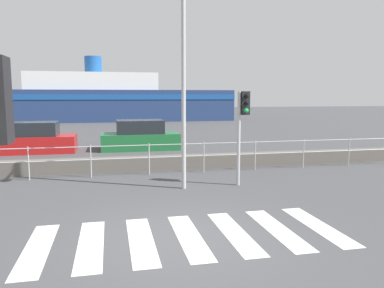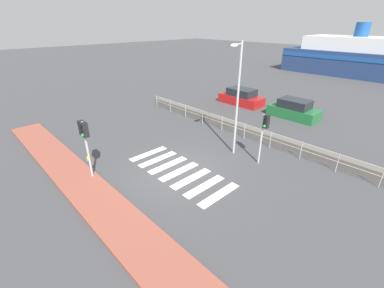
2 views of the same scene
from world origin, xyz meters
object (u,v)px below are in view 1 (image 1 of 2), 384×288
at_px(ferry_boat, 116,100).
at_px(parked_car_green, 140,137).
at_px(traffic_light_far, 243,117).
at_px(parked_car_red, 31,140).
at_px(streetlamp, 184,54).

bearing_deg(ferry_boat, parked_car_green, -88.11).
height_order(traffic_light_far, parked_car_red, traffic_light_far).
bearing_deg(traffic_light_far, parked_car_red, 131.90).
bearing_deg(parked_car_green, parked_car_red, 180.00).
xyz_separation_m(streetlamp, parked_car_green, (-0.58, 8.46, -3.14)).
height_order(streetlamp, parked_car_red, streetlamp).
distance_m(streetlamp, ferry_boat, 32.17).
height_order(ferry_boat, parked_car_green, ferry_boat).
relative_size(ferry_boat, parked_car_green, 6.22).
bearing_deg(ferry_boat, parked_car_red, -100.36).
relative_size(streetlamp, parked_car_red, 1.51).
relative_size(streetlamp, ferry_boat, 0.26).
xyz_separation_m(streetlamp, parked_car_red, (-5.67, 8.46, -3.15)).
relative_size(streetlamp, parked_car_green, 1.61).
distance_m(streetlamp, parked_car_green, 9.05).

